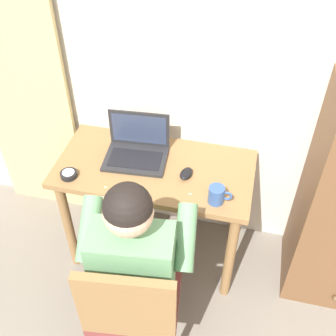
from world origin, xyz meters
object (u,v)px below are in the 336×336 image
at_px(desk, 155,184).
at_px(person_seated, 138,250).
at_px(computer_mouse, 186,174).
at_px(coffee_mug, 217,195).
at_px(desk_clock, 69,174).
at_px(laptop, 137,148).
at_px(chair, 133,306).

xyz_separation_m(desk, person_seated, (0.05, -0.51, 0.06)).
xyz_separation_m(computer_mouse, coffee_mug, (0.18, -0.15, 0.03)).
distance_m(desk, desk_clock, 0.48).
bearing_deg(laptop, coffee_mug, -26.99).
height_order(computer_mouse, coffee_mug, coffee_mug).
height_order(desk_clock, coffee_mug, coffee_mug).
bearing_deg(chair, laptop, 104.15).
relative_size(desk, person_seated, 0.90).
distance_m(person_seated, coffee_mug, 0.47).
height_order(desk, person_seated, person_seated).
distance_m(desk, laptop, 0.23).
bearing_deg(coffee_mug, computer_mouse, 141.10).
height_order(chair, coffee_mug, chair).
xyz_separation_m(chair, coffee_mug, (0.29, 0.51, 0.30)).
height_order(person_seated, computer_mouse, person_seated).
relative_size(computer_mouse, desk_clock, 1.11).
bearing_deg(person_seated, coffee_mug, 46.35).
bearing_deg(desk_clock, chair, -45.75).
height_order(desk, coffee_mug, coffee_mug).
bearing_deg(desk, person_seated, -84.05).
relative_size(computer_mouse, coffee_mug, 0.83).
bearing_deg(computer_mouse, desk, -177.19).
distance_m(person_seated, computer_mouse, 0.50).
relative_size(desk, laptop, 3.01).
relative_size(desk_clock, coffee_mug, 0.75).
bearing_deg(desk_clock, computer_mouse, 13.93).
bearing_deg(person_seated, laptop, 106.50).
relative_size(person_seated, computer_mouse, 12.03).
bearing_deg(desk, chair, -83.93).
height_order(desk, computer_mouse, computer_mouse).
relative_size(laptop, coffee_mug, 2.99).
xyz_separation_m(desk, laptop, (-0.12, 0.07, 0.18)).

